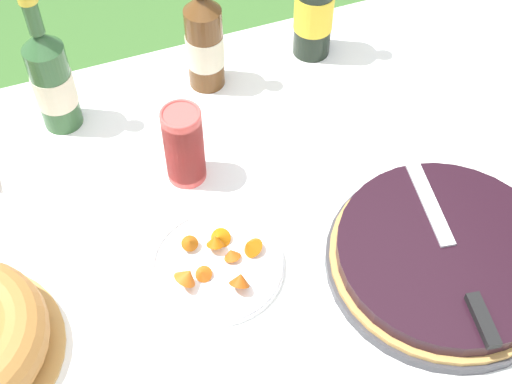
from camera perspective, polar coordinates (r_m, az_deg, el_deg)
The scene contains 9 objects.
garden_table at distance 1.31m, azimuth 0.32°, elevation -5.47°, with size 1.65×1.07×0.77m.
tablecloth at distance 1.26m, azimuth 0.33°, elevation -4.03°, with size 1.66×1.08×0.10m.
berry_tart at distance 1.23m, azimuth 14.85°, elevation -5.05°, with size 0.40×0.40×0.06m.
serving_knife at distance 1.19m, azimuth 15.68°, elevation -5.26°, with size 0.08×0.37×0.01m.
cup_stack at distance 1.28m, azimuth -5.79°, elevation 3.72°, with size 0.07×0.07×0.16m.
cider_bottle_green at distance 1.40m, azimuth -16.03°, elevation 8.65°, with size 0.08×0.08×0.30m.
cider_bottle_amber at distance 1.44m, azimuth -4.15°, elevation 12.01°, with size 0.08×0.08×0.30m.
juice_bottle_red at distance 1.51m, azimuth 4.71°, elevation 14.91°, with size 0.08×0.08×0.34m.
snack_plate_near at distance 1.21m, azimuth -3.14°, elevation -5.70°, with size 0.23×0.23×0.06m.
Camera 1 is at (-0.26, -0.66, 1.80)m, focal length 50.00 mm.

